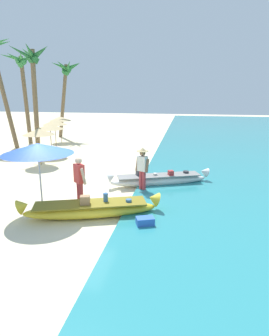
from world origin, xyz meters
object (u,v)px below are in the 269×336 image
(cooler_box, at_px, (145,223))
(boat_white_midground, at_px, (159,179))
(palm_tree_leaning_seaward, at_px, (33,69))
(person_vendor_hatted, at_px, (142,167))
(palm_tree_mid_cluster, at_px, (22,70))
(boat_yellow_foreground, at_px, (91,209))
(patio_umbrella_large, at_px, (38,149))
(person_tourist_customer, at_px, (79,180))
(palm_tree_far_behind, at_px, (66,75))

(cooler_box, bearing_deg, boat_white_midground, 68.80)
(palm_tree_leaning_seaward, bearing_deg, cooler_box, -48.71)
(person_vendor_hatted, distance_m, palm_tree_leaning_seaward, 10.29)
(cooler_box, bearing_deg, palm_tree_mid_cluster, 109.49)
(boat_yellow_foreground, height_order, palm_tree_leaning_seaward, palm_tree_leaning_seaward)
(patio_umbrella_large, bearing_deg, cooler_box, -10.54)
(palm_tree_leaning_seaward, bearing_deg, person_tourist_customer, -54.95)
(boat_white_midground, bearing_deg, boat_yellow_foreground, -116.82)
(person_vendor_hatted, height_order, cooler_box, person_vendor_hatted)
(person_tourist_customer, height_order, palm_tree_mid_cluster, palm_tree_mid_cluster)
(palm_tree_leaning_seaward, height_order, palm_tree_far_behind, palm_tree_leaning_seaward)
(person_vendor_hatted, xyz_separation_m, palm_tree_mid_cluster, (-9.92, 9.18, 4.18))
(person_vendor_hatted, bearing_deg, boat_white_midground, 57.50)
(boat_yellow_foreground, distance_m, patio_umbrella_large, 2.50)
(patio_umbrella_large, bearing_deg, palm_tree_mid_cluster, 121.08)
(boat_yellow_foreground, height_order, patio_umbrella_large, patio_umbrella_large)
(boat_yellow_foreground, bearing_deg, palm_tree_leaning_seaward, 125.67)
(palm_tree_leaning_seaward, xyz_separation_m, palm_tree_mid_cluster, (-2.54, 3.21, 0.21))
(boat_yellow_foreground, xyz_separation_m, palm_tree_mid_cluster, (-8.71, 11.81, 4.92))
(cooler_box, bearing_deg, palm_tree_leaning_seaward, 110.25)
(palm_tree_far_behind, bearing_deg, cooler_box, -60.86)
(cooler_box, bearing_deg, patio_umbrella_large, 148.42)
(palm_tree_mid_cluster, bearing_deg, patio_umbrella_large, -58.92)
(patio_umbrella_large, distance_m, palm_tree_leaning_seaward, 9.92)
(person_vendor_hatted, bearing_deg, palm_tree_mid_cluster, 137.23)
(boat_yellow_foreground, bearing_deg, patio_umbrella_large, 172.91)
(person_tourist_customer, bearing_deg, person_vendor_hatted, 49.38)
(palm_tree_leaning_seaward, bearing_deg, person_vendor_hatted, -38.93)
(person_vendor_hatted, relative_size, palm_tree_leaning_seaward, 0.27)
(person_vendor_hatted, xyz_separation_m, person_tourist_customer, (-1.76, -2.05, -0.01))
(palm_tree_leaning_seaward, bearing_deg, patio_umbrella_large, -62.04)
(palm_tree_mid_cluster, distance_m, palm_tree_far_behind, 3.69)
(boat_yellow_foreground, height_order, palm_tree_mid_cluster, palm_tree_mid_cluster)
(boat_white_midground, xyz_separation_m, palm_tree_mid_cluster, (-10.48, 8.31, 4.93))
(palm_tree_leaning_seaward, relative_size, palm_tree_far_behind, 1.05)
(boat_white_midground, xyz_separation_m, person_tourist_customer, (-2.31, -2.92, 0.74))
(person_vendor_hatted, distance_m, person_tourist_customer, 2.70)
(boat_white_midground, xyz_separation_m, palm_tree_leaning_seaward, (-7.94, 5.09, 4.72))
(boat_yellow_foreground, height_order, person_vendor_hatted, person_vendor_hatted)
(boat_yellow_foreground, bearing_deg, palm_tree_mid_cluster, 126.41)
(person_vendor_hatted, xyz_separation_m, palm_tree_far_behind, (-8.05, 12.35, 3.93))
(boat_white_midground, distance_m, palm_tree_mid_cluster, 14.25)
(person_tourist_customer, bearing_deg, boat_yellow_foreground, -46.58)
(boat_white_midground, xyz_separation_m, person_vendor_hatted, (-0.55, -0.87, 0.75))
(boat_yellow_foreground, distance_m, palm_tree_mid_cluster, 15.47)
(patio_umbrella_large, height_order, palm_tree_mid_cluster, palm_tree_mid_cluster)
(boat_yellow_foreground, height_order, boat_white_midground, boat_yellow_foreground)
(boat_white_midground, xyz_separation_m, cooler_box, (-0.01, -3.93, -0.10))
(cooler_box, bearing_deg, palm_tree_far_behind, 98.10)
(boat_yellow_foreground, relative_size, person_vendor_hatted, 2.47)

